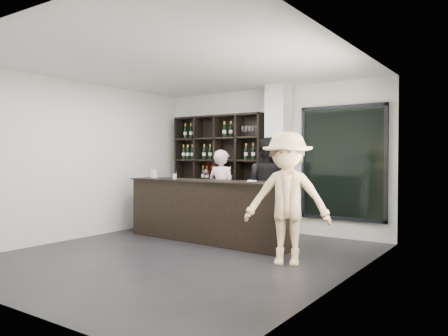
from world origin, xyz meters
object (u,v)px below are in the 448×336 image
Objects in this scene: customer at (287,198)px; wine_shelf at (218,171)px; taster_pink at (222,192)px; taster_black at (268,187)px; tasting_counter at (207,211)px.

wine_shelf is at bearing 122.89° from customer.
taster_black is at bearing -165.48° from taster_pink.
wine_shelf reaches higher than tasting_counter.
wine_shelf is 1.46× the size of taster_pink.
taster_pink reaches higher than tasting_counter.
tasting_counter is 2.02× the size of taster_pink.
wine_shelf is 1.79m from tasting_counter.
tasting_counter is at bearing 141.38° from customer.
tasting_counter is 1.26m from taster_black.
wine_shelf is at bearing 121.45° from tasting_counter.
wine_shelf is at bearing -51.14° from taster_pink.
tasting_counter is 1.78× the size of taster_black.
customer reaches higher than taster_pink.
taster_pink is (-0.21, 0.75, 0.27)m from tasting_counter.
tasting_counter is 0.83m from taster_pink.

